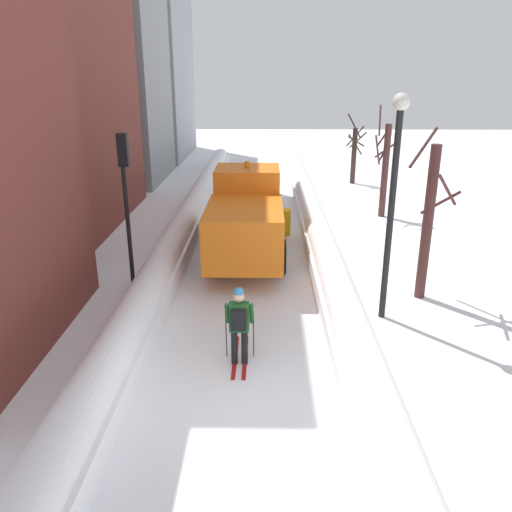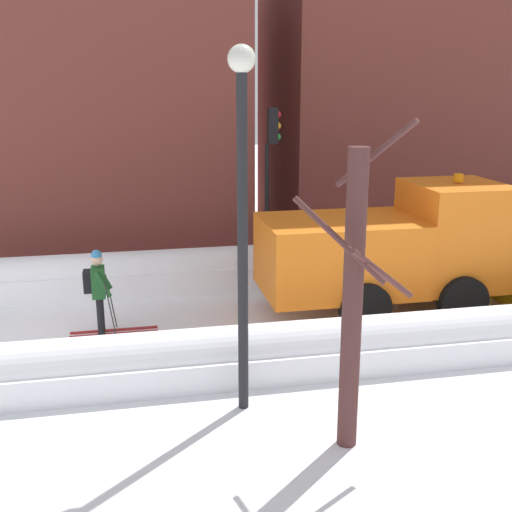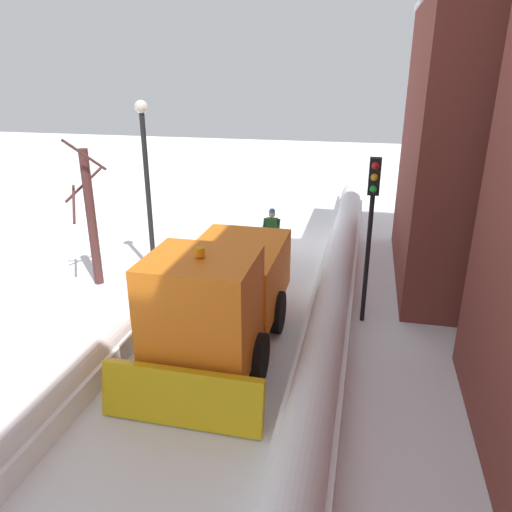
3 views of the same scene
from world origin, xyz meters
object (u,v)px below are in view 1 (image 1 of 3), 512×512
(bare_tree_far, at_px, (354,153))
(skier, at_px, (239,322))
(plow_truck, at_px, (246,218))
(bare_tree_mid, at_px, (385,168))
(street_lamp, at_px, (394,184))
(bare_tree_near, at_px, (428,221))
(traffic_light_pole, at_px, (125,182))

(bare_tree_far, bearing_deg, skier, -105.94)
(plow_truck, distance_m, bare_tree_mid, 8.16)
(street_lamp, height_order, bare_tree_near, street_lamp)
(plow_truck, relative_size, skier, 3.31)
(street_lamp, height_order, bare_tree_far, street_lamp)
(plow_truck, distance_m, bare_tree_far, 14.05)
(bare_tree_mid, bearing_deg, plow_truck, -134.81)
(bare_tree_near, bearing_deg, plow_truck, 150.30)
(street_lamp, relative_size, bare_tree_mid, 1.18)
(traffic_light_pole, distance_m, bare_tree_near, 8.37)
(street_lamp, bearing_deg, traffic_light_pole, 163.90)
(skier, distance_m, bare_tree_mid, 13.54)
(street_lamp, relative_size, bare_tree_far, 1.44)
(street_lamp, xyz_separation_m, bare_tree_mid, (2.06, 9.90, -1.37))
(skier, bearing_deg, plow_truck, 90.73)
(traffic_light_pole, xyz_separation_m, bare_tree_far, (8.90, 15.01, -1.41))
(bare_tree_mid, height_order, bare_tree_far, bare_tree_mid)
(street_lamp, bearing_deg, bare_tree_far, 83.46)
(traffic_light_pole, xyz_separation_m, bare_tree_mid, (9.01, 7.90, -0.98))
(plow_truck, distance_m, skier, 6.51)
(traffic_light_pole, distance_m, bare_tree_mid, 12.02)
(plow_truck, relative_size, bare_tree_near, 1.29)
(plow_truck, xyz_separation_m, bare_tree_mid, (5.73, 5.77, 0.65))
(bare_tree_near, bearing_deg, traffic_light_pole, 174.99)
(traffic_light_pole, bearing_deg, skier, -52.33)
(skier, height_order, bare_tree_mid, bare_tree_mid)
(traffic_light_pole, relative_size, bare_tree_far, 1.15)
(bare_tree_mid, distance_m, bare_tree_far, 7.12)
(plow_truck, distance_m, traffic_light_pole, 4.24)
(skier, height_order, traffic_light_pole, traffic_light_pole)
(bare_tree_near, bearing_deg, bare_tree_far, 87.79)
(skier, distance_m, bare_tree_near, 6.24)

